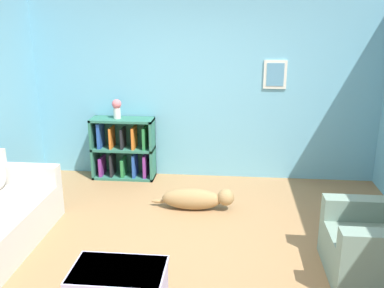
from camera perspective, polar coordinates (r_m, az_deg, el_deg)
ground_plane at (r=4.58m, az=-0.49°, el=-14.16°), size 14.00×14.00×0.00m
wall_back at (r=6.25m, az=1.64°, el=7.17°), size 5.60×0.13×2.60m
bookshelf at (r=6.43m, az=-9.08°, el=-0.67°), size 0.91×0.34×0.91m
dog at (r=5.41m, az=0.64°, el=-7.31°), size 1.06×0.24×0.28m
vase at (r=6.27m, az=-9.99°, el=4.79°), size 0.14×0.14×0.28m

